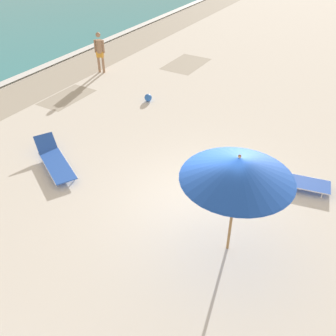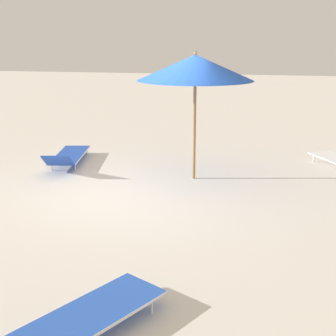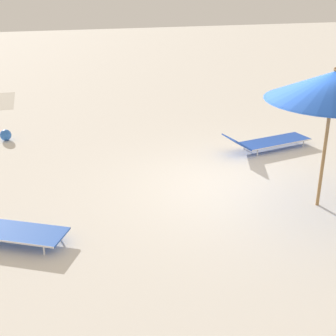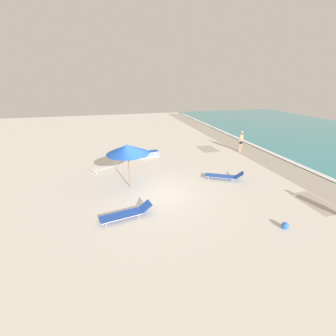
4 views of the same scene
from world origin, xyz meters
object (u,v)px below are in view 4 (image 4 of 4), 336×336
at_px(lounger_stack, 147,154).
at_px(sun_lounger_near_water_left, 126,213).
at_px(beachgoer_shoreline_child, 241,140).
at_px(beach_ball, 285,226).
at_px(sun_lounger_beside_umbrella, 107,166).
at_px(beach_umbrella, 128,149).
at_px(sun_lounger_under_umbrella, 224,176).

height_order(lounger_stack, sun_lounger_near_water_left, sun_lounger_near_water_left).
distance_m(sun_lounger_near_water_left, beachgoer_shoreline_child, 12.41).
bearing_deg(beachgoer_shoreline_child, beach_ball, -135.27).
bearing_deg(sun_lounger_near_water_left, beach_ball, 57.09).
xyz_separation_m(sun_lounger_near_water_left, beachgoer_shoreline_child, (-7.34, 9.98, 0.79)).
bearing_deg(sun_lounger_beside_umbrella, lounger_stack, 92.57).
distance_m(beach_umbrella, sun_lounger_under_umbrella, 5.94).
xyz_separation_m(beach_umbrella, sun_lounger_under_umbrella, (0.33, 5.58, -1.99)).
bearing_deg(beach_umbrella, sun_lounger_under_umbrella, 86.64).
distance_m(beach_umbrella, lounger_stack, 5.70).
xyz_separation_m(beach_umbrella, beachgoer_shoreline_child, (-4.41, 9.52, -1.21)).
xyz_separation_m(beach_umbrella, lounger_stack, (-5.03, 1.80, -2.00)).
bearing_deg(lounger_stack, sun_lounger_near_water_left, -27.61).
bearing_deg(sun_lounger_near_water_left, beachgoer_shoreline_child, 115.02).
relative_size(lounger_stack, sun_lounger_under_umbrella, 0.91).
relative_size(lounger_stack, sun_lounger_near_water_left, 0.86).
height_order(lounger_stack, sun_lounger_beside_umbrella, sun_lounger_beside_umbrella).
bearing_deg(beach_ball, beachgoer_shoreline_child, 158.31).
height_order(sun_lounger_under_umbrella, beach_ball, sun_lounger_under_umbrella).
bearing_deg(sun_lounger_under_umbrella, beachgoer_shoreline_child, 168.93).
distance_m(sun_lounger_under_umbrella, sun_lounger_near_water_left, 6.58).
relative_size(lounger_stack, sun_lounger_beside_umbrella, 0.95).
distance_m(lounger_stack, sun_lounger_beside_umbrella, 3.59).
height_order(lounger_stack, sun_lounger_under_umbrella, sun_lounger_under_umbrella).
bearing_deg(beach_ball, sun_lounger_under_umbrella, -179.31).
bearing_deg(lounger_stack, sun_lounger_under_umbrella, 23.43).
height_order(sun_lounger_beside_umbrella, sun_lounger_near_water_left, sun_lounger_beside_umbrella).
bearing_deg(sun_lounger_near_water_left, lounger_stack, 152.86).
height_order(beach_umbrella, lounger_stack, beach_umbrella).
relative_size(beachgoer_shoreline_child, beach_ball, 6.18).
height_order(sun_lounger_near_water_left, beach_ball, sun_lounger_near_water_left).
bearing_deg(lounger_stack, beachgoer_shoreline_child, 73.59).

